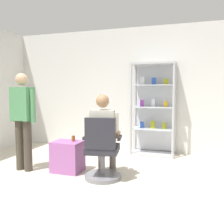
# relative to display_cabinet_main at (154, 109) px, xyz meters

# --- Properties ---
(ground_plane) EXTENTS (7.20, 7.20, 0.00)m
(ground_plane) POSITION_rel_display_cabinet_main_xyz_m (-0.40, -2.76, -0.96)
(ground_plane) COLOR beige
(back_wall) EXTENTS (6.00, 0.10, 2.70)m
(back_wall) POSITION_rel_display_cabinet_main_xyz_m (-0.40, 0.24, 0.39)
(back_wall) COLOR silver
(back_wall) RESTS_ON ground
(display_cabinet_main) EXTENTS (0.90, 0.45, 1.90)m
(display_cabinet_main) POSITION_rel_display_cabinet_main_xyz_m (0.00, 0.00, 0.00)
(display_cabinet_main) COLOR #B7B7BC
(display_cabinet_main) RESTS_ON ground
(office_chair) EXTENTS (0.61, 0.57, 0.96)m
(office_chair) POSITION_rel_display_cabinet_main_xyz_m (-0.49, -1.76, -0.57)
(office_chair) COLOR slate
(office_chair) RESTS_ON ground
(seated_shopkeeper) EXTENTS (0.54, 0.61, 1.29)m
(seated_shopkeeper) POSITION_rel_display_cabinet_main_xyz_m (-0.52, -1.60, -0.25)
(seated_shopkeeper) COLOR slate
(seated_shopkeeper) RESTS_ON ground
(storage_crate) EXTENTS (0.47, 0.38, 0.51)m
(storage_crate) POSITION_rel_display_cabinet_main_xyz_m (-1.17, -1.58, -0.71)
(storage_crate) COLOR #9E599E
(storage_crate) RESTS_ON ground
(tea_glass) EXTENTS (0.06, 0.06, 0.09)m
(tea_glass) POSITION_rel_display_cabinet_main_xyz_m (-1.08, -1.53, -0.41)
(tea_glass) COLOR brown
(tea_glass) RESTS_ON storage_crate
(standing_customer) EXTENTS (0.52, 0.25, 1.63)m
(standing_customer) POSITION_rel_display_cabinet_main_xyz_m (-1.90, -1.76, -0.03)
(standing_customer) COLOR #3F382D
(standing_customer) RESTS_ON ground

